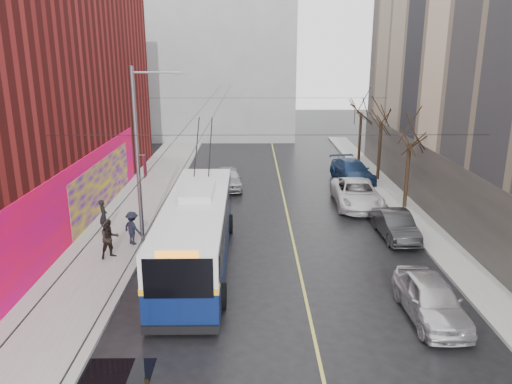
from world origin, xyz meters
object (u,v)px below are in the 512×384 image
tree_mid (382,112)px  pedestrian_c (132,228)px  parked_car_d (352,171)px  streetlight_pole (140,153)px  parked_car_a (431,299)px  pedestrian_b (110,239)px  parked_car_b (396,225)px  pedestrian_a (103,216)px  following_car (229,178)px  tree_near (411,131)px  parked_car_c (356,193)px  trolleybus (197,231)px  tree_far (362,104)px

tree_mid → pedestrian_c: (-15.74, -13.18, -4.24)m
parked_car_d → streetlight_pole: bearing=-144.9°
tree_mid → parked_car_a: bearing=-98.4°
pedestrian_b → parked_car_b: bearing=-27.5°
parked_car_b → pedestrian_a: (-15.75, 0.76, 0.32)m
pedestrian_a → pedestrian_c: size_ratio=1.03×
tree_mid → parked_car_d: (-2.00, -0.11, -4.45)m
streetlight_pole → following_car: bearing=71.0°
pedestrian_a → pedestrian_b: bearing=-175.9°
tree_near → parked_car_c: tree_near is taller
trolleybus → parked_car_c: size_ratio=2.15×
tree_near → pedestrian_a: 18.68m
tree_far → parked_car_a: size_ratio=1.42×
pedestrian_b → pedestrian_c: bearing=29.5°
tree_near → tree_mid: tree_mid is taller
parked_car_c → pedestrian_b: (-13.48, -8.52, 0.28)m
pedestrian_c → trolleybus: bearing=-177.0°
following_car → pedestrian_a: (-6.39, -9.24, 0.29)m
streetlight_pole → pedestrian_a: size_ratio=5.04×
pedestrian_b → parked_car_c: bearing=-6.4°
tree_near → tree_far: 14.00m
following_car → pedestrian_b: (-5.07, -12.85, 0.35)m
tree_far → parked_car_d: size_ratio=1.18×
pedestrian_c → tree_near: bearing=-123.5°
parked_car_a → pedestrian_b: size_ratio=2.41×
trolleybus → pedestrian_c: 4.21m
parked_car_a → parked_car_d: size_ratio=0.84×
tree_far → parked_car_b: bearing=-96.0°
tree_near → pedestrian_a: size_ratio=3.59×
tree_near → parked_car_b: (-2.00, -5.04, -4.25)m
tree_near → parked_car_d: tree_near is taller
tree_near → parked_car_d: bearing=106.2°
parked_car_c → parked_car_d: bearing=83.0°
pedestrian_c → parked_car_a: bearing=-174.3°
parked_car_a → pedestrian_b: bearing=156.6°
tree_near → parked_car_b: bearing=-111.6°
parked_car_a → pedestrian_c: 14.61m
tree_far → parked_car_c: tree_far is taller
trolleybus → parked_car_a: (9.22, -4.94, -0.90)m
pedestrian_a → parked_car_c: bearing=-87.7°
trolleybus → parked_car_d: bearing=55.9°
tree_near → parked_car_c: bearing=167.9°
streetlight_pole → tree_mid: 19.96m
tree_mid → tree_far: tree_mid is taller
tree_near → tree_far: bearing=90.0°
tree_mid → parked_car_c: size_ratio=1.12×
trolleybus → parked_car_b: trolleybus is taller
parked_car_d → pedestrian_c: (-13.74, -13.07, 0.21)m
parked_car_d → tree_mid: bearing=-6.4°
streetlight_pole → trolleybus: streetlight_pole is taller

